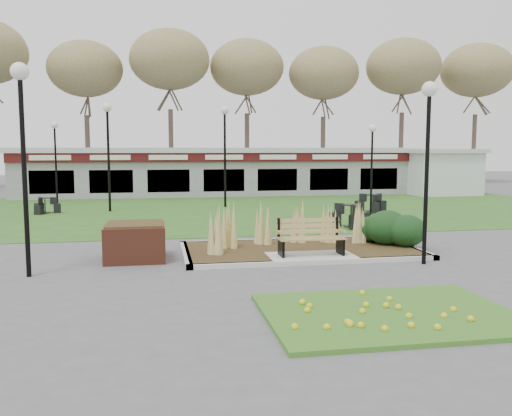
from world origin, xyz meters
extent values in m
plane|color=#515154|center=(0.00, 0.00, 0.00)|extent=(100.00, 100.00, 0.00)
cube|color=#2E581B|center=(0.00, 12.00, 0.01)|extent=(34.00, 16.00, 0.02)
cube|color=#26621C|center=(0.00, -4.60, 0.04)|extent=(4.20, 3.00, 0.08)
cube|color=#372616|center=(0.00, 1.20, 0.06)|extent=(6.22, 3.22, 0.12)
cube|color=#B7B7B2|center=(0.00, -0.41, 0.06)|extent=(6.40, 0.18, 0.12)
cube|color=#B7B7B2|center=(0.00, 2.81, 0.06)|extent=(6.40, 0.18, 0.12)
cube|color=#B7B7B2|center=(-3.11, 1.20, 0.06)|extent=(0.18, 3.40, 0.12)
cube|color=#B7B7B2|center=(3.11, 1.20, 0.06)|extent=(0.18, 3.40, 0.12)
cube|color=#B7B7B2|center=(0.00, 0.15, 0.07)|extent=(2.20, 1.20, 0.13)
cone|color=tan|center=(-1.90, 1.60, 0.70)|extent=(0.36, 0.36, 1.15)
cone|color=tan|center=(-0.90, 2.00, 0.70)|extent=(0.36, 0.36, 1.15)
cone|color=tan|center=(0.20, 2.20, 0.70)|extent=(0.36, 0.36, 1.15)
cone|color=tan|center=(1.10, 2.00, 0.70)|extent=(0.36, 0.36, 1.15)
cone|color=tan|center=(1.90, 1.60, 0.70)|extent=(0.36, 0.36, 1.15)
cone|color=tan|center=(-2.40, 0.80, 0.70)|extent=(0.36, 0.36, 1.15)
ellipsoid|color=black|center=(2.60, 1.40, 0.59)|extent=(1.21, 1.10, 0.99)
ellipsoid|color=black|center=(3.00, 1.00, 0.54)|extent=(1.10, 1.00, 0.90)
ellipsoid|color=black|center=(2.90, 1.90, 0.53)|extent=(1.06, 0.96, 0.86)
ellipsoid|color=black|center=(2.30, 1.90, 0.48)|extent=(0.92, 0.84, 0.76)
cube|color=olive|center=(0.00, 0.15, 0.56)|extent=(1.70, 0.57, 0.04)
cube|color=olive|center=(0.00, 0.46, 0.84)|extent=(1.70, 0.13, 0.44)
cube|color=black|center=(-0.78, 0.15, 0.34)|extent=(0.06, 0.55, 0.42)
cube|color=black|center=(0.78, 0.15, 0.34)|extent=(0.06, 0.55, 0.42)
cube|color=black|center=(-0.78, 0.45, 0.81)|extent=(0.06, 0.06, 0.50)
cube|color=black|center=(0.78, 0.45, 0.81)|extent=(0.06, 0.06, 0.50)
cube|color=olive|center=(-0.82, 0.13, 0.74)|extent=(0.05, 0.50, 0.04)
cube|color=olive|center=(0.82, 0.13, 0.74)|extent=(0.05, 0.50, 0.04)
cube|color=brown|center=(-4.40, 1.00, 0.45)|extent=(1.50, 1.50, 0.90)
cube|color=#372616|center=(-4.40, 1.00, 0.92)|extent=(1.40, 1.40, 0.06)
cube|color=gray|center=(0.00, 20.00, 1.30)|extent=(24.00, 3.00, 2.60)
cube|color=#440E0F|center=(0.00, 18.45, 2.35)|extent=(24.00, 0.18, 0.55)
cube|color=silver|center=(0.00, 20.00, 2.75)|extent=(24.60, 3.40, 0.30)
cube|color=silver|center=(0.00, 18.34, 2.35)|extent=(22.00, 0.02, 0.28)
cube|color=black|center=(0.00, 18.55, 1.00)|extent=(22.00, 0.10, 1.30)
cube|color=silver|center=(13.50, 18.00, 1.30)|extent=(4.00, 3.00, 2.60)
cube|color=silver|center=(13.50, 18.00, 2.70)|extent=(4.40, 3.40, 0.25)
cylinder|color=#47382B|center=(-9.00, 28.00, 2.59)|extent=(0.36, 0.36, 5.17)
ellipsoid|color=olive|center=(-9.00, 28.00, 8.39)|extent=(5.24, 5.24, 3.93)
cylinder|color=#47382B|center=(-3.00, 28.00, 2.59)|extent=(0.36, 0.36, 5.17)
ellipsoid|color=olive|center=(-3.00, 28.00, 8.39)|extent=(5.24, 5.24, 3.93)
cylinder|color=#47382B|center=(3.00, 28.00, 2.59)|extent=(0.36, 0.36, 5.17)
ellipsoid|color=olive|center=(3.00, 28.00, 8.39)|extent=(5.24, 5.24, 3.93)
cylinder|color=#47382B|center=(9.00, 28.00, 2.59)|extent=(0.36, 0.36, 5.17)
ellipsoid|color=olive|center=(9.00, 28.00, 8.39)|extent=(5.24, 5.24, 3.93)
cylinder|color=#47382B|center=(15.00, 28.00, 2.59)|extent=(0.36, 0.36, 5.17)
ellipsoid|color=olive|center=(15.00, 28.00, 8.39)|extent=(5.24, 5.24, 3.93)
cylinder|color=#47382B|center=(21.00, 28.00, 2.59)|extent=(0.36, 0.36, 5.17)
ellipsoid|color=olive|center=(21.00, 28.00, 8.39)|extent=(5.24, 5.24, 3.93)
cylinder|color=black|center=(-6.65, -0.48, 2.14)|extent=(0.11, 0.11, 4.29)
sphere|color=white|center=(-6.65, -0.48, 4.46)|extent=(0.39, 0.39, 0.39)
cylinder|color=black|center=(2.60, -0.80, 2.04)|extent=(0.10, 0.10, 4.07)
sphere|color=white|center=(2.60, -0.80, 4.23)|extent=(0.37, 0.37, 0.37)
cylinder|color=black|center=(-5.96, 12.16, 2.24)|extent=(0.11, 0.11, 4.48)
sphere|color=white|center=(-5.96, 12.16, 4.66)|extent=(0.40, 0.40, 0.40)
cylinder|color=black|center=(-0.61, 13.04, 2.24)|extent=(0.11, 0.11, 4.48)
sphere|color=white|center=(-0.61, 13.04, 4.66)|extent=(0.40, 0.40, 0.40)
cylinder|color=black|center=(5.11, 8.74, 1.77)|extent=(0.09, 0.09, 3.55)
sphere|color=white|center=(5.11, 8.74, 3.69)|extent=(0.32, 0.32, 0.32)
cylinder|color=black|center=(-8.70, 14.87, 1.91)|extent=(0.10, 0.10, 3.82)
sphere|color=white|center=(-8.70, 14.87, 3.98)|extent=(0.34, 0.34, 0.34)
cylinder|color=black|center=(-8.69, 11.87, 0.03)|extent=(0.39, 0.39, 0.03)
cylinder|color=black|center=(-8.69, 11.87, 0.35)|extent=(0.04, 0.04, 0.65)
cylinder|color=black|center=(-8.69, 11.87, 0.68)|extent=(0.54, 0.54, 0.02)
cube|color=black|center=(-8.21, 11.96, 0.23)|extent=(0.36, 0.36, 0.41)
cube|color=black|center=(-9.01, 12.24, 0.23)|extent=(0.43, 0.43, 0.41)
cube|color=black|center=(-8.85, 11.40, 0.23)|extent=(0.39, 0.39, 0.41)
cylinder|color=black|center=(3.01, 5.44, 0.04)|extent=(0.48, 0.48, 0.03)
cylinder|color=black|center=(3.01, 5.44, 0.42)|extent=(0.05, 0.05, 0.79)
cylinder|color=black|center=(3.01, 5.44, 0.83)|extent=(0.65, 0.65, 0.03)
cube|color=black|center=(3.56, 5.67, 0.27)|extent=(0.49, 0.49, 0.50)
cube|color=black|center=(2.53, 5.80, 0.27)|extent=(0.52, 0.52, 0.50)
cube|color=black|center=(2.93, 4.84, 0.27)|extent=(0.41, 0.41, 0.50)
cylinder|color=black|center=(5.62, 9.89, 0.04)|extent=(0.45, 0.45, 0.03)
cylinder|color=black|center=(5.62, 9.89, 0.40)|extent=(0.05, 0.05, 0.74)
cylinder|color=black|center=(5.62, 9.89, 0.78)|extent=(0.62, 0.62, 0.03)
cube|color=black|center=(6.15, 10.09, 0.26)|extent=(0.45, 0.45, 0.47)
cube|color=black|center=(5.19, 10.25, 0.26)|extent=(0.49, 0.49, 0.47)
cube|color=black|center=(5.53, 9.34, 0.26)|extent=(0.40, 0.40, 0.47)
camera|label=1|loc=(-3.80, -12.95, 2.81)|focal=38.00mm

